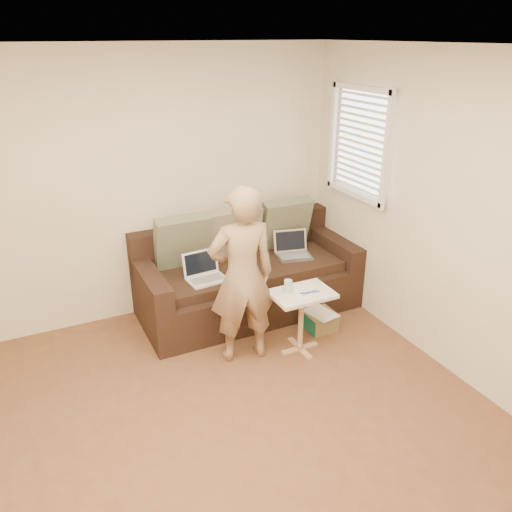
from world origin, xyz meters
The scene contains 17 objects.
floor centered at (0.00, 0.00, 0.00)m, with size 4.50×4.50×0.00m, color brown.
ceiling centered at (0.00, 0.00, 2.60)m, with size 4.50×4.50×0.00m, color white.
wall_back centered at (0.00, 2.25, 1.30)m, with size 4.00×4.00×0.00m, color beige.
wall_right centered at (2.00, 0.00, 1.30)m, with size 4.50×4.50×0.00m, color beige.
window_blinds centered at (1.95, 1.50, 1.70)m, with size 0.12×0.88×1.08m, color white, non-canonical shape.
sofa centered at (0.90, 1.77, 0.42)m, with size 2.20×0.95×0.85m, color black, non-canonical shape.
pillow_left centered at (0.30, 2.01, 0.79)m, with size 0.55×0.14×0.55m, color #5E654A, non-canonical shape.
pillow_mid centered at (0.85, 2.02, 0.79)m, with size 0.55×0.14×0.55m, color #787255, non-canonical shape.
pillow_right centered at (1.45, 2.02, 0.79)m, with size 0.55×0.14×0.55m, color #5E654A, non-canonical shape.
laptop_silver centered at (1.41, 1.73, 0.52)m, with size 0.36×0.26×0.24m, color #B7BABC, non-canonical shape.
laptop_white centered at (0.39, 1.62, 0.52)m, with size 0.36×0.26×0.26m, color white, non-canonical shape.
person centered at (0.50, 1.05, 0.79)m, with size 0.58×0.39×1.59m, color #947850.
side_table centered at (1.01, 0.91, 0.29)m, with size 0.54×0.38×0.59m, color silver, non-canonical shape.
drinking_glass centered at (0.89, 0.95, 0.65)m, with size 0.07×0.07×0.12m, color silver, non-canonical shape.
scissors centered at (1.05, 0.86, 0.60)m, with size 0.18×0.10×0.02m, color silver, non-canonical shape.
paper_on_table centered at (1.05, 0.94, 0.59)m, with size 0.21×0.30×0.00m, color white, non-canonical shape.
striped_box centered at (1.36, 1.13, 0.09)m, with size 0.29×0.29×0.18m, color #D0581F, non-canonical shape.
Camera 1 is at (-1.10, -2.48, 2.67)m, focal length 35.96 mm.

